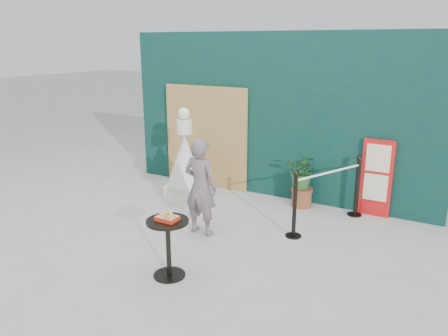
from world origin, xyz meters
TOP-DOWN VIEW (x-y plane):
  - ground at (0.00, 0.00)m, footprint 60.00×60.00m
  - back_wall at (0.00, 3.15)m, footprint 6.00×0.30m
  - bamboo_fence at (-1.40, 2.94)m, footprint 1.80×0.08m
  - woman at (-0.25, 0.93)m, footprint 0.55×0.37m
  - menu_board at (1.90, 2.95)m, footprint 0.50×0.07m
  - statue at (-1.24, 1.98)m, footprint 0.67×0.67m
  - cafe_table at (0.09, -0.35)m, footprint 0.52×0.52m
  - food_basket at (0.09, -0.35)m, footprint 0.26×0.19m
  - planter at (0.71, 2.75)m, footprint 0.57×0.49m
  - stanchion_barrier at (1.33, 2.15)m, footprint 0.84×1.54m

SIDE VIEW (x-z plane):
  - ground at x=0.00m, z-range 0.00..0.00m
  - stanchion_barrier at x=1.33m, z-range -0.02..1.01m
  - cafe_table at x=0.09m, z-range 0.12..0.87m
  - planter at x=0.71m, z-range 0.08..1.04m
  - menu_board at x=1.90m, z-range 0.00..1.30m
  - statue at x=-1.24m, z-range -0.16..1.56m
  - woman at x=-0.25m, z-range 0.00..1.48m
  - food_basket at x=0.09m, z-range 0.73..0.84m
  - bamboo_fence at x=-1.40m, z-range 0.00..2.00m
  - back_wall at x=0.00m, z-range 0.00..3.00m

